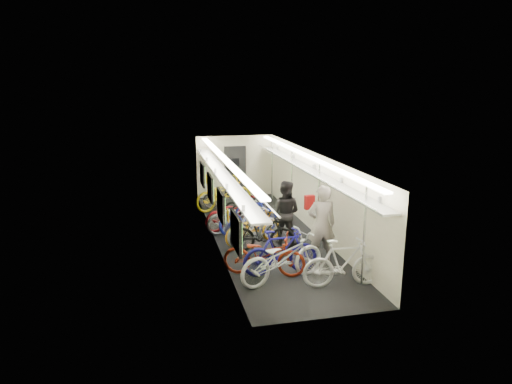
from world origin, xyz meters
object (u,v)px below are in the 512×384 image
bicycle_0 (282,258)px  passenger_near (322,224)px  bicycle_1 (281,252)px  backpack (309,202)px  passenger_mid (285,213)px

bicycle_0 → passenger_near: bearing=-72.8°
bicycle_1 → passenger_near: (1.18, 0.49, 0.44)m
backpack → bicycle_0: bearing=-128.9°
bicycle_0 → passenger_mid: (0.76, 2.41, 0.33)m
bicycle_0 → bicycle_1: 0.41m
passenger_mid → backpack: (0.54, -0.47, 0.38)m
passenger_mid → bicycle_1: bearing=104.1°
bicycle_1 → passenger_near: size_ratio=0.93×
passenger_near → backpack: (0.05, 1.04, 0.29)m
bicycle_0 → passenger_mid: bearing=-35.9°
bicycle_1 → passenger_mid: passenger_mid is taller
passenger_near → backpack: size_ratio=5.20×
passenger_near → backpack: passenger_near is taller
bicycle_0 → backpack: 2.44m
passenger_near → passenger_mid: size_ratio=1.10×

